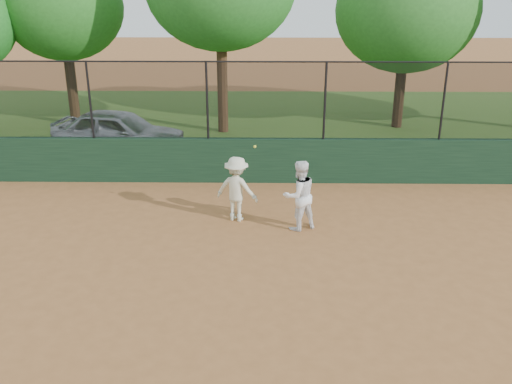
{
  "coord_description": "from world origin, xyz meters",
  "views": [
    {
      "loc": [
        0.95,
        -8.33,
        5.35
      ],
      "look_at": [
        0.8,
        2.2,
        1.2
      ],
      "focal_mm": 40.0,
      "sensor_mm": 36.0,
      "label": 1
    }
  ],
  "objects_px": {
    "player_second": "(299,195)",
    "player_main": "(237,189)",
    "tree_3": "(407,10)",
    "parked_car": "(119,132)",
    "tree_1": "(63,8)"
  },
  "relations": [
    {
      "from": "parked_car",
      "to": "player_main",
      "type": "height_order",
      "value": "player_main"
    },
    {
      "from": "player_second",
      "to": "tree_3",
      "type": "height_order",
      "value": "tree_3"
    },
    {
      "from": "player_main",
      "to": "parked_car",
      "type": "bearing_deg",
      "value": 128.07
    },
    {
      "from": "player_second",
      "to": "player_main",
      "type": "xyz_separation_m",
      "value": [
        -1.37,
        0.45,
        -0.04
      ]
    },
    {
      "from": "tree_1",
      "to": "parked_car",
      "type": "bearing_deg",
      "value": -55.19
    },
    {
      "from": "player_second",
      "to": "tree_1",
      "type": "distance_m",
      "value": 12.19
    },
    {
      "from": "player_second",
      "to": "tree_3",
      "type": "xyz_separation_m",
      "value": [
        4.02,
        8.68,
        3.24
      ]
    },
    {
      "from": "parked_car",
      "to": "tree_3",
      "type": "bearing_deg",
      "value": -57.81
    },
    {
      "from": "player_second",
      "to": "tree_1",
      "type": "xyz_separation_m",
      "value": [
        -7.67,
        8.89,
        3.29
      ]
    },
    {
      "from": "parked_car",
      "to": "player_main",
      "type": "xyz_separation_m",
      "value": [
        3.81,
        -4.87,
        0.06
      ]
    },
    {
      "from": "parked_car",
      "to": "tree_3",
      "type": "xyz_separation_m",
      "value": [
        9.2,
        3.36,
        3.33
      ]
    },
    {
      "from": "player_second",
      "to": "tree_1",
      "type": "bearing_deg",
      "value": -75.45
    },
    {
      "from": "tree_3",
      "to": "parked_car",
      "type": "bearing_deg",
      "value": -159.93
    },
    {
      "from": "player_main",
      "to": "tree_3",
      "type": "relative_size",
      "value": 0.3
    },
    {
      "from": "player_second",
      "to": "tree_3",
      "type": "distance_m",
      "value": 10.1
    }
  ]
}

